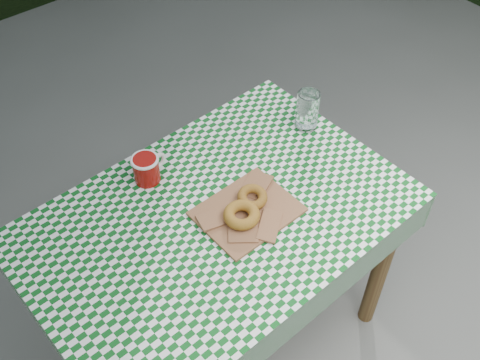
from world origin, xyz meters
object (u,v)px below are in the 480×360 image
at_px(coffee_mug, 146,169).
at_px(paper_bag, 247,211).
at_px(drinking_glass, 307,110).
at_px(table, 220,285).

bearing_deg(coffee_mug, paper_bag, -71.78).
xyz_separation_m(coffee_mug, drinking_glass, (0.56, -0.13, 0.02)).
bearing_deg(drinking_glass, coffee_mug, 166.61).
distance_m(coffee_mug, drinking_glass, 0.58).
relative_size(coffee_mug, drinking_glass, 1.17).
bearing_deg(coffee_mug, table, -81.92).
bearing_deg(table, coffee_mug, 105.22).
height_order(coffee_mug, drinking_glass, drinking_glass).
distance_m(paper_bag, coffee_mug, 0.34).
xyz_separation_m(table, coffee_mug, (-0.08, 0.26, 0.43)).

